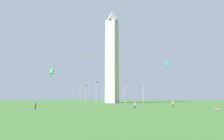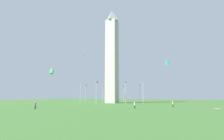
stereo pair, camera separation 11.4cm
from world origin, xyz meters
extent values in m
plane|color=#3D6B2D|center=(0.00, 0.00, 0.00)|extent=(260.00, 260.00, 0.00)
cube|color=#B7B2A8|center=(0.00, 0.00, 20.12)|extent=(5.03, 5.03, 40.24)
pyramid|color=#A5A097|center=(0.00, 0.00, 42.98)|extent=(5.03, 5.03, 5.49)
cylinder|color=silver|center=(14.79, 0.00, 4.51)|extent=(0.14, 0.14, 9.02)
cube|color=red|center=(15.34, 0.00, 8.57)|extent=(1.00, 0.03, 0.64)
cylinder|color=silver|center=(10.46, 10.46, 4.51)|extent=(0.14, 0.14, 9.02)
cube|color=white|center=(11.01, 10.46, 8.57)|extent=(1.00, 0.03, 0.64)
cylinder|color=silver|center=(0.00, 14.79, 4.51)|extent=(0.14, 0.14, 9.02)
cube|color=red|center=(0.55, 14.79, 8.57)|extent=(1.00, 0.03, 0.64)
cylinder|color=silver|center=(-10.46, 10.46, 4.51)|extent=(0.14, 0.14, 9.02)
cube|color=white|center=(-9.91, 10.46, 8.57)|extent=(1.00, 0.03, 0.64)
cylinder|color=silver|center=(-14.79, 0.00, 4.51)|extent=(0.14, 0.14, 9.02)
cube|color=#1E2D99|center=(-14.24, 0.00, 8.57)|extent=(1.00, 0.03, 0.64)
cylinder|color=silver|center=(-10.46, -10.46, 4.51)|extent=(0.14, 0.14, 9.02)
cube|color=red|center=(-9.91, -10.46, 8.57)|extent=(1.00, 0.03, 0.64)
cylinder|color=silver|center=(0.00, -14.79, 4.51)|extent=(0.14, 0.14, 9.02)
cube|color=white|center=(0.55, -14.79, 8.57)|extent=(1.00, 0.03, 0.64)
cylinder|color=silver|center=(10.46, -10.46, 4.51)|extent=(0.14, 0.14, 9.02)
cube|color=#1E2D99|center=(11.01, -10.46, 8.57)|extent=(1.00, 0.03, 0.64)
cylinder|color=#2D2D38|center=(-44.28, -0.80, 0.40)|extent=(0.29, 0.29, 0.80)
cylinder|color=purple|center=(-44.28, -0.80, 1.13)|extent=(0.32, 0.32, 0.67)
sphere|color=tan|center=(-44.28, -0.80, 1.59)|extent=(0.24, 0.24, 0.24)
cylinder|color=#2D2D38|center=(-23.28, -28.99, 0.40)|extent=(0.29, 0.29, 0.80)
cylinder|color=yellow|center=(-23.28, -28.99, 1.14)|extent=(0.32, 0.32, 0.68)
sphere|color=beige|center=(-23.28, -28.99, 1.60)|extent=(0.24, 0.24, 0.24)
cylinder|color=#2D2D38|center=(-32.79, -21.06, 0.40)|extent=(0.29, 0.29, 0.80)
cylinder|color=white|center=(-32.79, -21.06, 1.10)|extent=(0.32, 0.32, 0.60)
sphere|color=beige|center=(-32.79, -21.06, 1.52)|extent=(0.24, 0.24, 0.24)
cube|color=#33C6D1|center=(-10.96, -26.55, 14.75)|extent=(1.26, 0.97, 1.50)
cylinder|color=teal|center=(-10.96, -26.55, 13.56)|extent=(0.04, 0.04, 1.78)
cube|color=white|center=(-24.10, -0.30, 17.64)|extent=(1.23, 1.18, 0.40)
cylinder|color=#A7A7A7|center=(-24.10, -0.30, 16.83)|extent=(0.04, 0.04, 1.20)
cube|color=green|center=(-35.25, 3.55, 10.27)|extent=(1.41, 1.16, 1.59)
cylinder|color=#208035|center=(-35.25, 3.55, 9.02)|extent=(0.04, 0.04, 1.88)
cube|color=pink|center=(-25.15, -39.19, 0.01)|extent=(2.25, 2.10, 0.01)
camera|label=1|loc=(-73.67, -33.64, 2.82)|focal=27.55mm
camera|label=2|loc=(-73.62, -33.75, 2.82)|focal=27.55mm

